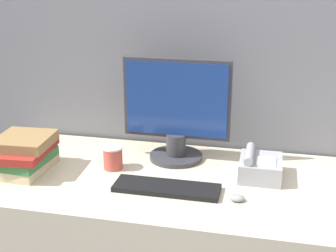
% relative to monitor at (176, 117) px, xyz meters
% --- Properties ---
extents(cubicle_panel_rear, '(2.05, 0.04, 1.46)m').
position_rel_monitor_xyz_m(cubicle_panel_rear, '(0.00, 0.21, -0.22)').
color(cubicle_panel_rear, slate).
rests_on(cubicle_panel_rear, ground_plane).
extents(monitor, '(0.47, 0.24, 0.45)m').
position_rel_monitor_xyz_m(monitor, '(0.00, 0.00, 0.00)').
color(monitor, '#333338').
rests_on(monitor, desk).
extents(keyboard, '(0.41, 0.13, 0.02)m').
position_rel_monitor_xyz_m(keyboard, '(0.03, -0.32, -0.19)').
color(keyboard, black).
rests_on(keyboard, desk).
extents(mouse, '(0.06, 0.05, 0.02)m').
position_rel_monitor_xyz_m(mouse, '(0.30, -0.34, -0.18)').
color(mouse, gray).
rests_on(mouse, desk).
extents(coffee_cup, '(0.09, 0.09, 0.10)m').
position_rel_monitor_xyz_m(coffee_cup, '(-0.24, -0.17, -0.15)').
color(coffee_cup, '#BF4C3F').
rests_on(coffee_cup, desk).
extents(book_stack, '(0.23, 0.30, 0.15)m').
position_rel_monitor_xyz_m(book_stack, '(-0.59, -0.27, -0.12)').
color(book_stack, '#C6B78C').
rests_on(book_stack, desk).
extents(desk_telephone, '(0.17, 0.20, 0.12)m').
position_rel_monitor_xyz_m(desk_telephone, '(0.37, -0.12, -0.15)').
color(desk_telephone, '#99999E').
rests_on(desk_telephone, desk).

